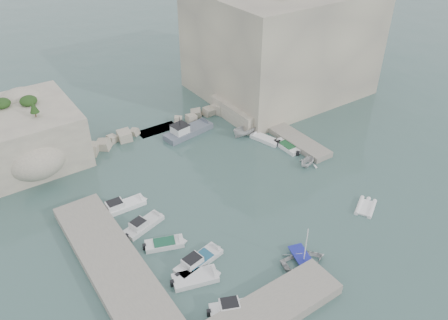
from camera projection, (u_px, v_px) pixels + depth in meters
ground at (253, 205)px, 50.28m from camera, size 400.00×400.00×0.00m
cliff_east at (281, 41)px, 72.10m from camera, size 26.00×22.00×17.00m
cliff_terrace at (249, 108)px, 68.02m from camera, size 8.00×10.00×2.50m
outcrop_west at (12, 138)px, 56.07m from camera, size 16.00×14.00×7.00m
quay_west at (118, 272)px, 41.31m from camera, size 5.00×24.00×1.10m
ledge_east at (285, 133)px, 63.25m from camera, size 3.00×16.00×0.80m
breakwater at (157, 125)px, 64.50m from camera, size 28.00×3.00×1.40m
motorboat_a at (123, 208)px, 49.86m from camera, size 5.87×1.91×1.40m
motorboat_b at (144, 227)px, 47.27m from camera, size 5.32×3.01×1.40m
motorboat_c at (165, 246)px, 44.94m from camera, size 4.59×2.96×0.70m
motorboat_d at (199, 263)px, 42.95m from camera, size 5.96×2.79×1.40m
motorboat_e at (195, 280)px, 41.19m from camera, size 5.03×3.17×0.70m
motorboat_f at (238, 310)px, 38.35m from camera, size 5.62×3.63×1.40m
rowboat at (303, 263)px, 42.97m from camera, size 5.31×4.40×0.95m
inflatable_dinghy at (365, 208)px, 49.86m from camera, size 4.12×3.38×0.44m
tender_east_a at (307, 165)px, 57.11m from camera, size 3.80×3.51×1.66m
tender_east_b at (287, 148)px, 60.55m from camera, size 1.60×4.61×0.70m
tender_east_c at (265, 141)px, 62.20m from camera, size 2.82×5.02×0.70m
tender_east_d at (246, 135)px, 63.65m from camera, size 4.45×1.74×1.71m
work_boat at (189, 134)px, 63.80m from camera, size 8.59×3.71×2.20m
rowboat_mast at (306, 244)px, 41.53m from camera, size 0.10×0.10×4.20m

